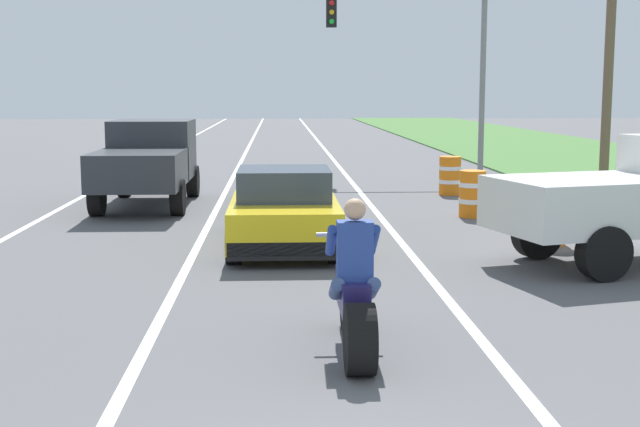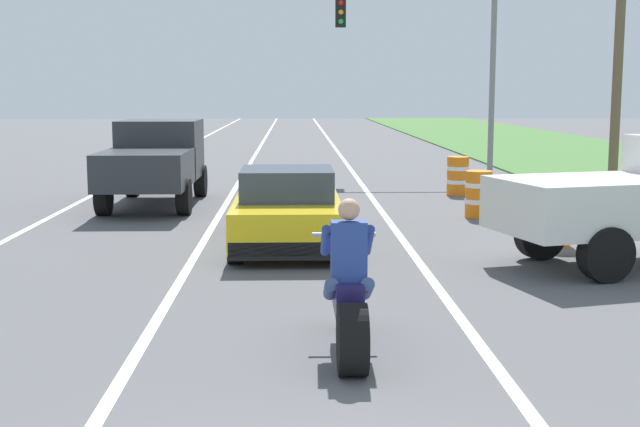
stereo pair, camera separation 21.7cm
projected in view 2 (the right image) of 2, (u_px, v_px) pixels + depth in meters
lane_stripe_left_solid at (111, 185)px, 24.38m from camera, size 0.14×120.00×0.01m
lane_stripe_right_solid at (362, 185)px, 24.60m from camera, size 0.14×120.00×0.01m
lane_stripe_centre_dashed at (237, 185)px, 24.49m from camera, size 0.14×120.00×0.01m
motorcycle_with_rider at (349, 299)px, 8.63m from camera, size 0.70×2.21×1.62m
sports_car_yellow at (287, 210)px, 14.82m from camera, size 1.84×4.30×1.37m
pickup_truck_left_lane_dark_grey at (155, 159)px, 20.01m from camera, size 2.02×4.80×1.98m
traffic_light_mast_near at (440, 47)px, 26.72m from camera, size 5.30×0.34×6.00m
utility_pole_roadside at (619, 36)px, 21.14m from camera, size 0.24×0.24×8.08m
construction_barrel_nearest at (554, 217)px, 14.86m from camera, size 0.58×0.58×1.00m
construction_barrel_mid at (478, 194)px, 18.18m from camera, size 0.58×0.58×1.00m
construction_barrel_far at (458, 176)px, 22.10m from camera, size 0.58×0.58×1.00m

